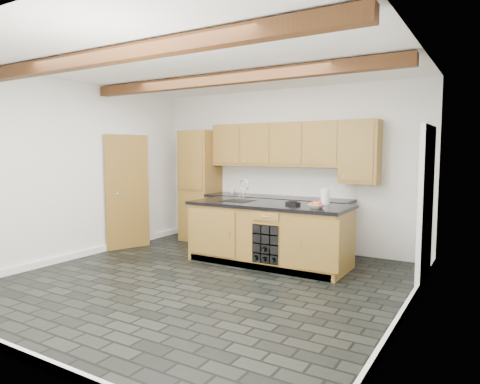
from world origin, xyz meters
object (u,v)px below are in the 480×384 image
at_px(kitchen_scale, 293,203).
at_px(island, 269,234).
at_px(paper_towel, 325,197).
at_px(fruit_bowl, 317,206).

bearing_deg(kitchen_scale, island, -166.31).
bearing_deg(paper_towel, kitchen_scale, -141.89).
distance_m(kitchen_scale, paper_towel, 0.49).
xyz_separation_m(kitchen_scale, fruit_bowl, (0.43, -0.16, -0.00)).
bearing_deg(island, fruit_bowl, -12.40).
distance_m(island, paper_towel, 1.01).
bearing_deg(island, paper_towel, 19.70).
bearing_deg(island, kitchen_scale, -2.57).
height_order(kitchen_scale, paper_towel, paper_towel).
height_order(fruit_bowl, paper_towel, paper_towel).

